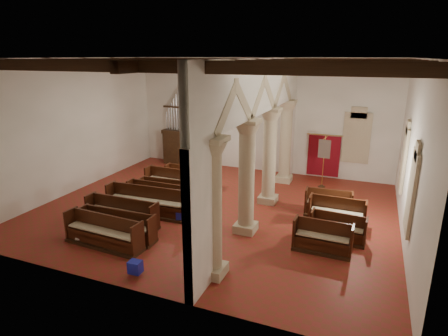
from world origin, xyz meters
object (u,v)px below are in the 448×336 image
lectern (212,160)px  processional_banner (323,171)px  nave_pew_0 (104,236)px  pipe_organ (181,141)px  aisle_pew_0 (322,242)px

lectern → processional_banner: 6.19m
processional_banner → nave_pew_0: (-5.90, -8.70, -0.46)m
pipe_organ → nave_pew_0: 10.10m
pipe_organ → nave_pew_0: size_ratio=1.52×
nave_pew_0 → aisle_pew_0: bearing=22.1°
pipe_organ → lectern: size_ratio=3.58×
lectern → nave_pew_0: (0.23, -9.50, -0.16)m
lectern → aisle_pew_0: (7.00, -7.19, -0.16)m
pipe_organ → lectern: 2.25m
processional_banner → aisle_pew_0: bearing=-74.3°
nave_pew_0 → aisle_pew_0: nave_pew_0 is taller
nave_pew_0 → aisle_pew_0: size_ratio=1.55×
pipe_organ → lectern: pipe_organ is taller
processional_banner → aisle_pew_0: 6.45m
nave_pew_0 → aisle_pew_0: 7.15m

